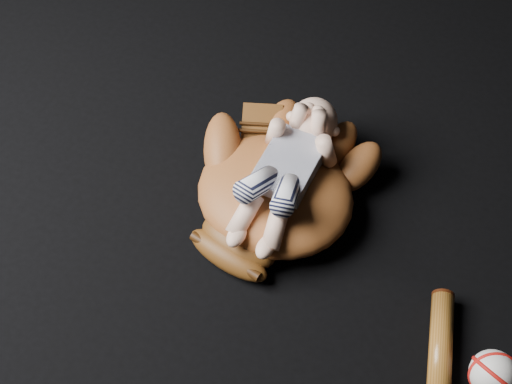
% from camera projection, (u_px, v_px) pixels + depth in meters
% --- Properties ---
extents(baseball_glove, '(0.46, 0.50, 0.13)m').
position_uv_depth(baseball_glove, '(275.00, 189.00, 1.33)').
color(baseball_glove, brown).
rests_on(baseball_glove, ground).
extents(newborn_baby, '(0.17, 0.35, 0.14)m').
position_uv_depth(newborn_baby, '(283.00, 172.00, 1.28)').
color(newborn_baby, beige).
rests_on(newborn_baby, baseball_glove).
extents(baseball, '(0.08, 0.08, 0.08)m').
position_uv_depth(baseball, '(493.00, 374.00, 1.14)').
color(baseball, silver).
rests_on(baseball, ground).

